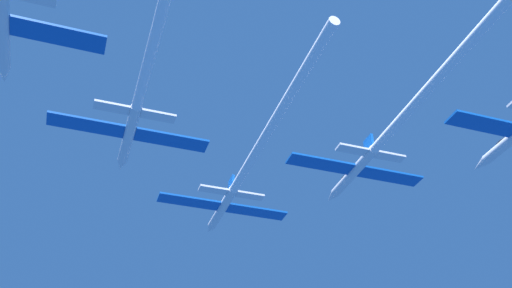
{
  "coord_description": "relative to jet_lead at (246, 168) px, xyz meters",
  "views": [
    {
      "loc": [
        -18.46,
        -73.91,
        -40.1
      ],
      "look_at": [
        0.1,
        -17.67,
        0.14
      ],
      "focal_mm": 41.65,
      "sensor_mm": 36.0,
      "label": 1
    }
  ],
  "objects": [
    {
      "name": "jet_lead",
      "position": [
        0.0,
        0.0,
        0.0
      ],
      "size": [
        18.76,
        47.08,
        3.11
      ],
      "color": "silver"
    },
    {
      "name": "jet_left_wing",
      "position": [
        -15.39,
        -12.53,
        0.07
      ],
      "size": [
        18.76,
        43.22,
        3.11
      ],
      "color": "silver"
    },
    {
      "name": "jet_right_wing",
      "position": [
        14.02,
        -13.97,
        0.56
      ],
      "size": [
        18.76,
        46.59,
        3.11
      ],
      "color": "silver"
    }
  ]
}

